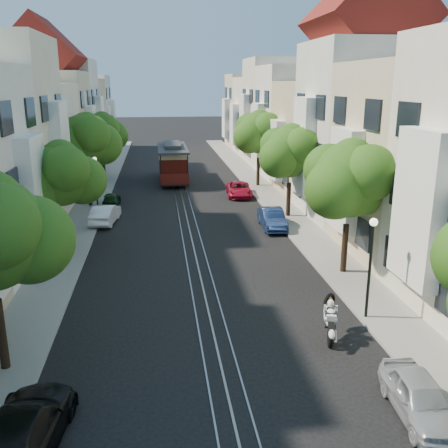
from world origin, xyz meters
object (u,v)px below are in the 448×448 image
object	(u,v)px
tree_e_b	(351,181)
parked_car_w_mid	(105,214)
tree_w_c	(87,141)
cable_car	(173,161)
tree_e_d	(260,133)
parked_car_w_near	(22,432)
tree_w_b	(61,177)
lamp_west	(96,177)
parked_car_w_far	(112,199)
parked_car_e_near	(420,398)
parked_car_e_mid	(272,219)
tree_w_d	(102,133)
sportbike_rider	(330,318)
tree_e_c	(291,153)
lamp_east	(371,253)
parked_car_e_far	(239,189)

from	to	relation	value
tree_e_b	parked_car_w_mid	world-z (taller)	tree_e_b
tree_w_c	cable_car	xyz separation A→B (m)	(6.64, 9.73, -3.08)
tree_e_d	parked_car_w_near	bearing A→B (deg)	-111.20
tree_w_b	cable_car	distance (m)	21.90
lamp_west	parked_car_w_far	xyz separation A→B (m)	(0.70, 3.05, -2.31)
tree_e_d	parked_car_e_near	size ratio (longest dim) A/B	1.92
tree_e_b	parked_car_e_mid	distance (m)	9.51
tree_w_b	tree_w_d	size ratio (longest dim) A/B	0.96
parked_car_w_near	tree_e_b	bearing A→B (deg)	-133.08
tree_w_d	tree_w_b	bearing A→B (deg)	-90.00
tree_w_c	tree_w_b	bearing A→B (deg)	-90.00
parked_car_e_near	sportbike_rider	bearing A→B (deg)	107.21
tree_w_b	lamp_west	xyz separation A→B (m)	(0.84, 8.02, -1.55)
tree_e_c	tree_w_b	bearing A→B (deg)	-157.38
tree_e_b	lamp_east	size ratio (longest dim) A/B	1.61
tree_e_b	parked_car_w_near	distance (m)	17.50
tree_w_c	parked_car_e_far	size ratio (longest dim) A/B	1.66
tree_w_c	parked_car_w_near	size ratio (longest dim) A/B	1.50
tree_w_b	tree_w_d	xyz separation A→B (m)	(0.00, 22.00, 0.20)
tree_e_d	tree_w_b	bearing A→B (deg)	-130.27
lamp_west	cable_car	xyz separation A→B (m)	(5.80, 12.71, -0.86)
tree_w_c	parked_car_e_far	xyz separation A→B (m)	(11.94, 2.13, -4.48)
parked_car_e_mid	parked_car_w_mid	distance (m)	11.36
parked_car_w_mid	sportbike_rider	bearing A→B (deg)	127.29
tree_e_d	parked_car_w_mid	bearing A→B (deg)	-139.66
tree_e_d	parked_car_w_near	size ratio (longest dim) A/B	1.45
lamp_east	tree_e_b	bearing A→B (deg)	79.07
lamp_west	cable_car	world-z (taller)	lamp_west
sportbike_rider	parked_car_e_far	distance (m)	24.50
lamp_west	parked_car_w_far	bearing A→B (deg)	77.08
tree_e_b	tree_e_c	xyz separation A→B (m)	(-0.00, 11.00, -0.13)
parked_car_e_far	parked_car_w_far	xyz separation A→B (m)	(-10.40, -2.06, -0.06)
lamp_west	parked_car_w_mid	xyz separation A→B (m)	(0.70, -1.95, -2.19)
cable_car	tree_e_b	bearing A→B (deg)	-73.45
tree_e_b	tree_w_c	bearing A→B (deg)	131.99
tree_e_c	parked_car_w_near	size ratio (longest dim) A/B	1.38
parked_car_e_far	parked_car_e_near	bearing A→B (deg)	-84.92
lamp_east	parked_car_e_far	distance (m)	23.27
tree_e_d	parked_car_e_far	xyz separation A→B (m)	(-2.46, -3.87, -4.27)
tree_w_c	lamp_east	bearing A→B (deg)	-57.35
lamp_west	parked_car_w_near	xyz separation A→B (m)	(0.70, -24.18, -2.16)
lamp_west	parked_car_e_mid	xyz separation A→B (m)	(11.74, -4.63, -2.19)
parked_car_w_near	parked_car_w_far	world-z (taller)	parked_car_w_near
parked_car_e_mid	parked_car_e_far	xyz separation A→B (m)	(-0.63, 9.74, -0.06)
tree_w_b	cable_car	bearing A→B (deg)	72.24
tree_w_c	lamp_east	size ratio (longest dim) A/B	1.71
tree_e_d	tree_e_b	bearing A→B (deg)	-90.00
tree_e_c	parked_car_w_far	size ratio (longest dim) A/B	2.07
cable_car	parked_car_w_mid	bearing A→B (deg)	-109.42
tree_e_c	tree_e_d	xyz separation A→B (m)	(0.00, 11.00, 0.27)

